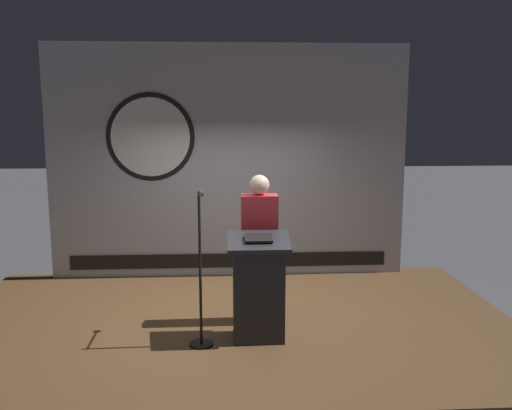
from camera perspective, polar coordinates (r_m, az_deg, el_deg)
ground_plane at (r=6.60m, az=-2.43°, el=-14.14°), size 40.00×40.00×0.00m
stage_platform at (r=6.54m, az=-2.44°, el=-12.94°), size 6.40×4.00×0.30m
banner_display at (r=7.92m, az=-2.99°, el=4.32°), size 5.02×0.12×3.26m
podium at (r=5.86m, az=0.24°, el=-8.45°), size 0.64×0.50×1.11m
speaker_person at (r=6.24m, az=0.34°, el=-4.37°), size 0.40×0.26×1.67m
microphone_stand at (r=5.77m, az=-5.64°, el=-8.65°), size 0.24×0.60×1.55m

